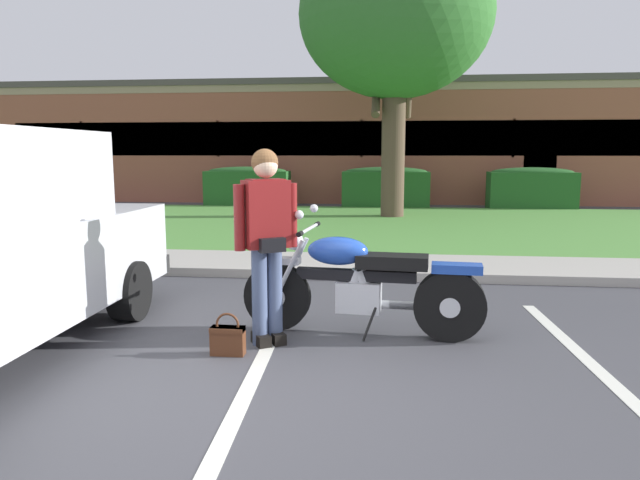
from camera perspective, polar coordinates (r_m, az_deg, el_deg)
ground_plane at (r=4.49m, az=-4.08°, el=-13.38°), size 140.00×140.00×0.00m
curb_strip at (r=7.87m, az=0.70°, el=-3.33°), size 60.00×0.20×0.12m
concrete_walk at (r=8.70m, az=1.27°, el=-2.32°), size 60.00×1.50×0.08m
grass_lawn at (r=13.53m, az=3.18°, el=1.52°), size 60.00×8.29×0.06m
stall_stripe_1 at (r=4.71m, az=-6.09°, el=-12.29°), size 0.32×4.40×0.01m
stall_stripe_2 at (r=4.90m, az=26.55°, el=-12.35°), size 0.32×4.40×0.01m
motorcycle at (r=5.40m, az=4.97°, el=-4.29°), size 2.24×0.82×1.18m
rider_person at (r=5.07m, az=-5.23°, el=0.75°), size 0.50×0.41×1.70m
handbag at (r=5.01m, az=-8.95°, el=-9.37°), size 0.28×0.13×0.36m
shade_tree at (r=15.41m, az=7.35°, el=20.72°), size 4.73×4.73×7.00m
hedge_left at (r=18.43m, az=-7.05°, el=5.27°), size 2.58×0.90×1.24m
hedge_center_left at (r=17.92m, az=6.39°, el=5.19°), size 2.60×0.90×1.24m
hedge_center_right at (r=18.41m, az=19.85°, el=4.82°), size 2.49×0.90×1.24m
brick_building at (r=23.43m, az=4.53°, el=9.35°), size 28.15×8.70×4.05m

